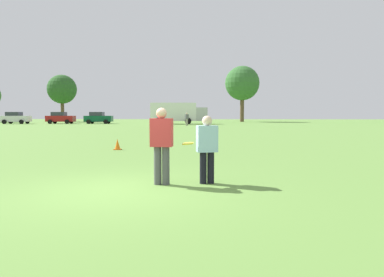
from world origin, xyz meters
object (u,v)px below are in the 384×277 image
(player_defender, at_px, (207,146))
(box_truck, at_px, (178,112))
(parked_car_mid_left, at_px, (60,118))
(bystander_sideline_watcher, at_px, (187,118))
(player_thrower, at_px, (162,142))
(frisbee, at_px, (188,143))
(traffic_cone, at_px, (117,144))
(parked_car_near_left, at_px, (15,118))
(parked_car_center, at_px, (98,118))

(player_defender, height_order, box_truck, box_truck)
(player_defender, bearing_deg, parked_car_mid_left, 116.28)
(player_defender, bearing_deg, bystander_sideline_watcher, 94.36)
(player_thrower, xyz_separation_m, bystander_sideline_watcher, (-1.99, 39.67, -0.02))
(player_defender, height_order, frisbee, player_defender)
(frisbee, bearing_deg, bystander_sideline_watcher, 93.72)
(frisbee, relative_size, bystander_sideline_watcher, 0.16)
(traffic_cone, height_order, box_truck, box_truck)
(player_thrower, relative_size, player_defender, 1.11)
(parked_car_near_left, bearing_deg, box_truck, 0.86)
(player_defender, height_order, bystander_sideline_watcher, bystander_sideline_watcher)
(frisbee, relative_size, traffic_cone, 0.57)
(frisbee, relative_size, parked_car_near_left, 0.06)
(bystander_sideline_watcher, bearing_deg, parked_car_center, 151.57)
(frisbee, xyz_separation_m, parked_car_near_left, (-29.45, 46.25, -0.01))
(player_defender, relative_size, bystander_sideline_watcher, 0.91)
(player_thrower, height_order, bystander_sideline_watcher, player_thrower)
(parked_car_mid_left, distance_m, box_truck, 18.41)
(box_truck, bearing_deg, player_thrower, -85.34)
(player_defender, distance_m, parked_car_center, 50.29)
(frisbee, xyz_separation_m, parked_car_mid_left, (-22.78, 47.18, -0.01))
(box_truck, bearing_deg, parked_car_near_left, -179.14)
(traffic_cone, relative_size, parked_car_near_left, 0.11)
(player_thrower, height_order, parked_car_center, parked_car_center)
(parked_car_center, bearing_deg, box_truck, -3.53)
(box_truck, bearing_deg, player_defender, -84.07)
(player_thrower, distance_m, player_defender, 1.04)
(traffic_cone, xyz_separation_m, bystander_sideline_watcher, (1.03, 31.91, 0.73))
(parked_car_mid_left, height_order, parked_car_center, same)
(player_thrower, relative_size, parked_car_near_left, 0.40)
(parked_car_mid_left, bearing_deg, frisbee, -64.22)
(player_defender, distance_m, frisbee, 0.47)
(parked_car_mid_left, bearing_deg, bystander_sideline_watcher, -20.39)
(frisbee, height_order, bystander_sideline_watcher, bystander_sideline_watcher)
(player_thrower, relative_size, frisbee, 6.37)
(parked_car_near_left, height_order, bystander_sideline_watcher, parked_car_near_left)
(parked_car_center, bearing_deg, player_thrower, -71.05)
(player_defender, xyz_separation_m, parked_car_center, (-17.29, 47.22, 0.05))
(parked_car_near_left, relative_size, parked_car_center, 1.00)
(parked_car_center, distance_m, box_truck, 12.52)
(traffic_cone, distance_m, box_truck, 38.91)
(parked_car_center, relative_size, bystander_sideline_watcher, 2.52)
(parked_car_near_left, height_order, parked_car_center, same)
(player_thrower, bearing_deg, parked_car_mid_left, 115.19)
(player_thrower, relative_size, box_truck, 0.20)
(traffic_cone, distance_m, parked_car_near_left, 46.37)
(frisbee, distance_m, box_truck, 46.84)
(parked_car_mid_left, distance_m, parked_car_center, 5.92)
(traffic_cone, xyz_separation_m, parked_car_center, (-13.25, 39.65, 0.69))
(traffic_cone, height_order, parked_car_center, parked_car_center)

